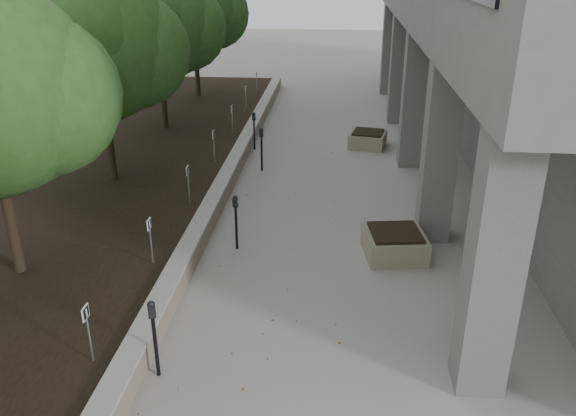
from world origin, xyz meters
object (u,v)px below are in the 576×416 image
at_px(crabapple_tree_5, 194,29).
at_px(parking_meter_3, 236,223).
at_px(crabapple_tree_3, 101,77).
at_px(parking_meter_5, 254,131).
at_px(planter_back, 368,139).
at_px(parking_meter_2, 155,339).
at_px(parking_meter_4, 262,149).
at_px(crabapple_tree_4, 159,48).
at_px(planter_front, 394,243).

distance_m(crabapple_tree_5, parking_meter_3, 13.79).
height_order(crabapple_tree_3, parking_meter_5, crabapple_tree_3).
distance_m(parking_meter_5, planter_back, 3.81).
distance_m(parking_meter_3, parking_meter_5, 7.08).
distance_m(crabapple_tree_5, planter_back, 9.23).
distance_m(parking_meter_2, planter_back, 12.50).
height_order(parking_meter_4, parking_meter_5, parking_meter_4).
xyz_separation_m(parking_meter_2, parking_meter_4, (0.41, 9.29, -0.01)).
xyz_separation_m(parking_meter_3, planter_back, (3.14, 7.69, -0.37)).
height_order(parking_meter_2, parking_meter_3, parking_meter_2).
bearing_deg(planter_back, crabapple_tree_3, -146.16).
relative_size(parking_meter_2, parking_meter_3, 1.06).
distance_m(crabapple_tree_4, parking_meter_3, 9.22).
bearing_deg(parking_meter_4, planter_front, -55.78).
height_order(crabapple_tree_4, planter_front, crabapple_tree_4).
height_order(parking_meter_4, planter_back, parking_meter_4).
bearing_deg(parking_meter_5, parking_meter_4, -58.48).
bearing_deg(parking_meter_4, crabapple_tree_4, 140.96).
distance_m(crabapple_tree_4, planter_front, 11.18).
distance_m(planter_front, planter_back, 7.70).
distance_m(crabapple_tree_5, planter_front, 15.17).
bearing_deg(planter_back, planter_front, -87.87).
bearing_deg(crabapple_tree_3, crabapple_tree_4, 90.00).
bearing_deg(parking_meter_4, parking_meter_3, -89.65).
height_order(crabapple_tree_3, crabapple_tree_5, same).
bearing_deg(crabapple_tree_3, crabapple_tree_5, 90.00).
relative_size(crabapple_tree_4, crabapple_tree_5, 1.00).
height_order(parking_meter_4, planter_front, parking_meter_4).
height_order(parking_meter_2, planter_back, parking_meter_2).
height_order(crabapple_tree_5, parking_meter_4, crabapple_tree_5).
relative_size(parking_meter_5, planter_back, 1.10).
relative_size(crabapple_tree_3, crabapple_tree_5, 1.00).
bearing_deg(planter_front, parking_meter_5, 119.73).
bearing_deg(parking_meter_5, crabapple_tree_3, -111.31).
relative_size(crabapple_tree_3, planter_front, 4.38).
bearing_deg(parking_meter_2, planter_front, 28.05).
height_order(parking_meter_3, planter_front, parking_meter_3).
bearing_deg(parking_meter_2, planter_back, 53.79).
xyz_separation_m(parking_meter_4, parking_meter_5, (-0.51, 2.02, -0.04)).
xyz_separation_m(crabapple_tree_3, parking_meter_4, (3.76, 2.03, -2.45)).
bearing_deg(crabapple_tree_3, parking_meter_3, -37.88).
bearing_deg(crabapple_tree_5, crabapple_tree_3, -90.00).
relative_size(crabapple_tree_3, planter_back, 4.77).
bearing_deg(parking_meter_2, parking_meter_4, 68.22).
height_order(crabapple_tree_5, parking_meter_2, crabapple_tree_5).
distance_m(parking_meter_3, planter_back, 8.31).
height_order(crabapple_tree_4, parking_meter_2, crabapple_tree_4).
bearing_deg(planter_front, parking_meter_3, 179.98).
bearing_deg(crabapple_tree_5, crabapple_tree_4, -90.00).
relative_size(crabapple_tree_5, parking_meter_4, 4.08).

